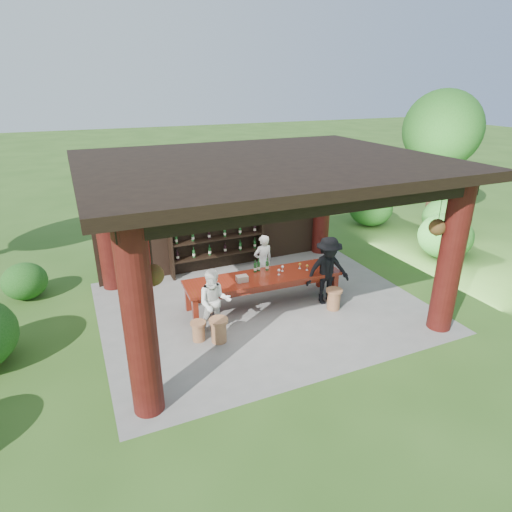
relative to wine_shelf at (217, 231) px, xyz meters
name	(u,v)px	position (x,y,z in m)	size (l,w,h in m)	color
ground	(263,306)	(0.28, -2.45, -1.19)	(90.00, 90.00, 0.00)	#2D5119
pavilion	(255,216)	(0.27, -2.02, 0.94)	(7.50, 6.00, 3.60)	slate
wine_shelf	(217,231)	(0.00, 0.00, 0.00)	(2.69, 0.41, 2.37)	black
tasting_table	(263,280)	(0.33, -2.37, -0.55)	(3.76, 1.12, 0.75)	#611F0D
stool_near_left	(219,330)	(-1.17, -3.45, -0.91)	(0.40, 0.40, 0.52)	brown
stool_near_right	(334,299)	(1.76, -3.24, -0.92)	(0.38, 0.38, 0.51)	brown
stool_far_left	(199,331)	(-1.54, -3.24, -0.96)	(0.33, 0.33, 0.43)	brown
host	(263,262)	(0.71, -1.52, -0.46)	(0.53, 0.35, 1.44)	white
guest_woman	(214,302)	(-1.13, -3.10, -0.45)	(0.71, 0.55, 1.46)	white
guest_man	(328,271)	(1.77, -2.89, -0.35)	(1.09, 0.62, 1.68)	black
table_bottles	(260,265)	(0.39, -2.07, -0.28)	(0.39, 0.13, 0.31)	#194C1E
table_glasses	(292,268)	(1.09, -2.39, -0.36)	(0.81, 0.25, 0.15)	silver
napkin_basket	(242,279)	(-0.24, -2.44, -0.37)	(0.26, 0.18, 0.14)	#BF6672
shrubs	(342,256)	(3.04, -1.66, -0.63)	(15.51, 8.27, 1.36)	#194C14
trees	(350,145)	(3.70, -0.68, 2.18)	(20.02, 11.99, 4.80)	#3F2819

